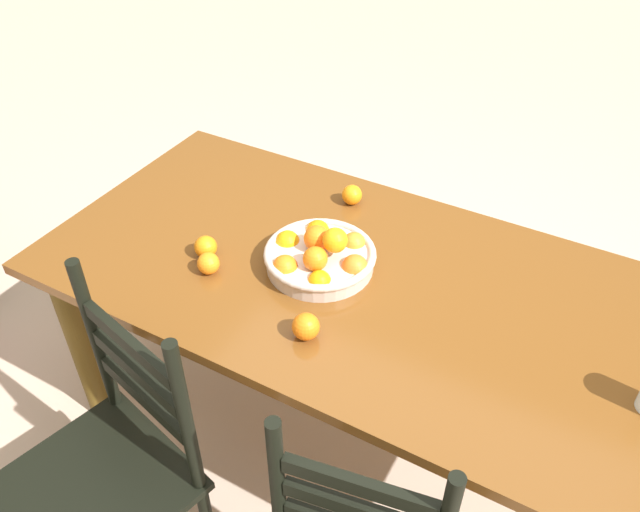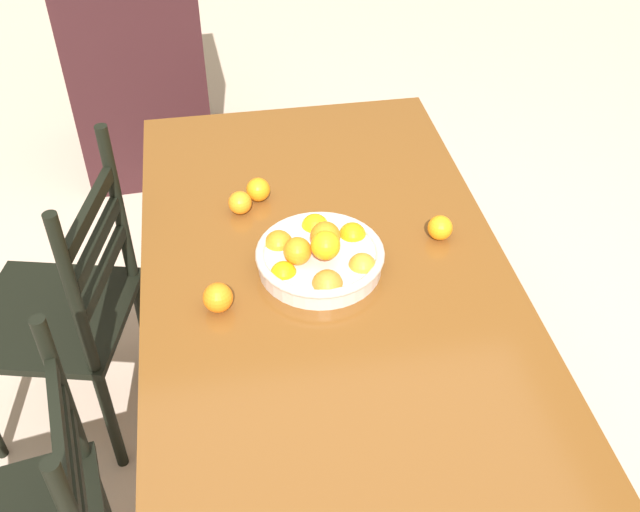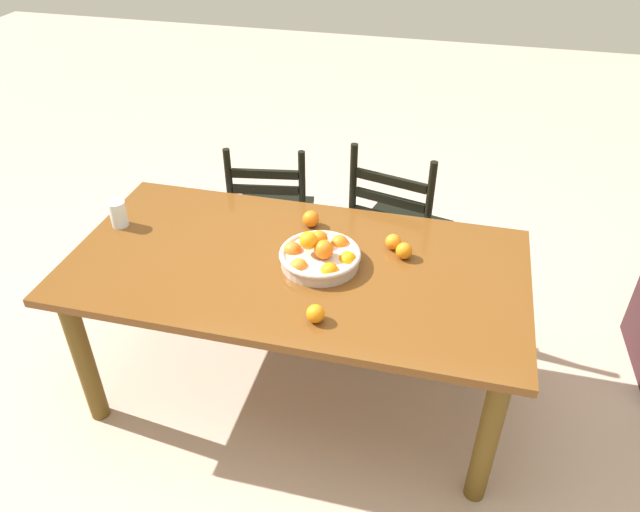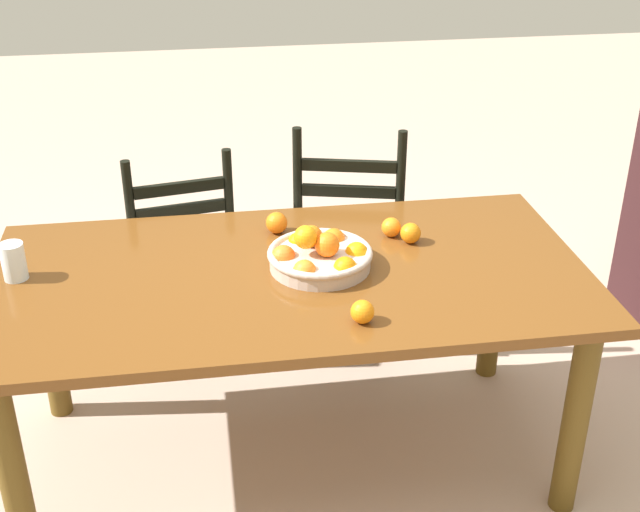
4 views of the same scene
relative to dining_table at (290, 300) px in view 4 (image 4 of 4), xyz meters
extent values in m
plane|color=#C0A591|center=(0.00, 0.00, -0.64)|extent=(12.00, 12.00, 0.00)
cube|color=brown|center=(0.00, 0.00, 0.09)|extent=(1.89, 0.97, 0.04)
cylinder|color=brown|center=(-0.85, -0.38, -0.29)|extent=(0.08, 0.08, 0.71)
cylinder|color=brown|center=(0.85, -0.38, -0.29)|extent=(0.08, 0.08, 0.71)
cylinder|color=brown|center=(-0.85, 0.38, -0.29)|extent=(0.08, 0.08, 0.71)
cylinder|color=brown|center=(0.85, 0.38, -0.29)|extent=(0.08, 0.08, 0.71)
cube|color=black|center=(-0.37, 0.82, -0.22)|extent=(0.50, 0.50, 0.03)
cylinder|color=black|center=(-0.22, 1.04, -0.44)|extent=(0.04, 0.04, 0.41)
cylinder|color=black|center=(-0.59, 0.97, -0.44)|extent=(0.04, 0.04, 0.41)
cylinder|color=black|center=(-0.16, 0.67, -0.44)|extent=(0.04, 0.04, 0.41)
cylinder|color=black|center=(-0.52, 0.60, -0.44)|extent=(0.04, 0.04, 0.41)
cylinder|color=black|center=(-0.16, 0.67, 0.04)|extent=(0.04, 0.04, 0.48)
cylinder|color=black|center=(-0.52, 0.60, 0.04)|extent=(0.04, 0.04, 0.48)
cube|color=black|center=(-0.34, 0.64, -0.03)|extent=(0.34, 0.08, 0.04)
cube|color=black|center=(-0.34, 0.64, 0.06)|extent=(0.34, 0.08, 0.04)
cube|color=black|center=(-0.34, 0.64, 0.15)|extent=(0.34, 0.08, 0.04)
cube|color=black|center=(0.35, 0.80, -0.20)|extent=(0.55, 0.55, 0.03)
cylinder|color=black|center=(0.59, 0.94, -0.43)|extent=(0.04, 0.04, 0.43)
cylinder|color=black|center=(0.21, 1.04, -0.43)|extent=(0.04, 0.04, 0.43)
cylinder|color=black|center=(0.49, 0.56, -0.43)|extent=(0.04, 0.04, 0.43)
cylinder|color=black|center=(0.11, 0.65, -0.43)|extent=(0.04, 0.04, 0.43)
cylinder|color=black|center=(0.49, 0.56, 0.09)|extent=(0.04, 0.04, 0.54)
cylinder|color=black|center=(0.11, 0.65, 0.09)|extent=(0.04, 0.04, 0.54)
cube|color=black|center=(0.30, 0.60, 0.00)|extent=(0.35, 0.11, 0.04)
cube|color=black|center=(0.30, 0.60, 0.11)|extent=(0.35, 0.11, 0.04)
cube|color=black|center=(0.30, 0.60, 0.21)|extent=(0.35, 0.11, 0.04)
cylinder|color=beige|center=(0.10, 0.02, 0.13)|extent=(0.32, 0.32, 0.05)
torus|color=beige|center=(0.10, 0.02, 0.15)|extent=(0.34, 0.34, 0.02)
sphere|color=orange|center=(0.22, 0.01, 0.15)|extent=(0.08, 0.08, 0.08)
sphere|color=orange|center=(0.16, 0.12, 0.15)|extent=(0.08, 0.08, 0.08)
sphere|color=orange|center=(0.04, 0.12, 0.15)|extent=(0.07, 0.07, 0.07)
sphere|color=orange|center=(-0.02, 0.02, 0.15)|extent=(0.08, 0.08, 0.08)
sphere|color=orange|center=(0.04, -0.08, 0.15)|extent=(0.07, 0.07, 0.07)
sphere|color=orange|center=(0.16, -0.08, 0.15)|extent=(0.07, 0.07, 0.07)
sphere|color=orange|center=(0.05, 0.01, 0.22)|extent=(0.07, 0.07, 0.07)
sphere|color=orange|center=(0.12, 0.00, 0.19)|extent=(0.08, 0.08, 0.08)
sphere|color=orange|center=(0.08, 0.08, 0.18)|extent=(0.07, 0.07, 0.07)
sphere|color=orange|center=(0.38, 0.20, 0.14)|extent=(0.07, 0.07, 0.07)
sphere|color=orange|center=(-0.01, 0.29, 0.14)|extent=(0.07, 0.07, 0.07)
sphere|color=orange|center=(0.43, 0.14, 0.14)|extent=(0.07, 0.07, 0.07)
sphere|color=orange|center=(0.17, -0.33, 0.14)|extent=(0.07, 0.07, 0.07)
cylinder|color=silver|center=(-0.85, 0.09, 0.16)|extent=(0.08, 0.08, 0.12)
camera|label=1|loc=(-0.63, 1.31, 1.36)|focal=36.20mm
camera|label=2|loc=(-1.35, 0.26, 1.40)|focal=41.79mm
camera|label=3|loc=(0.58, -1.93, 1.58)|focal=33.82mm
camera|label=4|loc=(-0.26, -2.32, 1.39)|focal=47.24mm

